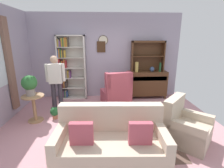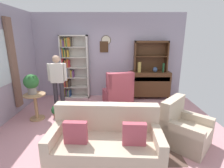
{
  "view_description": "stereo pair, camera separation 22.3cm",
  "coord_description": "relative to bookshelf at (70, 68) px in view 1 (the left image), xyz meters",
  "views": [
    {
      "loc": [
        -0.11,
        -3.64,
        2.01
      ],
      "look_at": [
        0.1,
        0.2,
        0.95
      ],
      "focal_mm": 26.94,
      "sensor_mm": 36.0,
      "label": 1
    },
    {
      "loc": [
        0.11,
        -3.64,
        2.01
      ],
      "look_at": [
        0.1,
        0.2,
        0.95
      ],
      "focal_mm": 26.94,
      "sensor_mm": 36.0,
      "label": 2
    }
  ],
  "objects": [
    {
      "name": "bookshelf",
      "position": [
        0.0,
        0.0,
        0.0
      ],
      "size": [
        0.9,
        0.3,
        2.1
      ],
      "color": "silver",
      "rests_on": "ground_plane"
    },
    {
      "name": "ground_plane",
      "position": [
        1.22,
        -1.94,
        -1.07
      ],
      "size": [
        5.4,
        4.6,
        0.02
      ],
      "primitive_type": "cube",
      "color": "#C68C93"
    },
    {
      "name": "armchair_floral",
      "position": [
        2.71,
        -2.7,
        -0.77
      ],
      "size": [
        1.08,
        1.08,
        0.88
      ],
      "color": "beige",
      "rests_on": "ground_plane"
    },
    {
      "name": "book_stack",
      "position": [
        1.4,
        -2.22,
        -0.61
      ],
      "size": [
        0.2,
        0.12,
        0.06
      ],
      "color": "#CC7233",
      "rests_on": "coffee_table"
    },
    {
      "name": "couch_floral",
      "position": [
        1.22,
        -3.14,
        -0.74
      ],
      "size": [
        1.84,
        0.93,
        0.9
      ],
      "color": "beige",
      "rests_on": "ground_plane"
    },
    {
      "name": "potted_plant_large",
      "position": [
        -0.63,
        -1.64,
        -0.1
      ],
      "size": [
        0.36,
        0.36,
        0.49
      ],
      "color": "gray",
      "rests_on": "plant_stand"
    },
    {
      "name": "person_reading",
      "position": [
        -0.18,
        -1.08,
        -0.15
      ],
      "size": [
        0.52,
        0.22,
        1.56
      ],
      "color": "#38333D",
      "rests_on": "ground_plane"
    },
    {
      "name": "area_rug",
      "position": [
        1.42,
        -2.24,
        -1.05
      ],
      "size": [
        2.29,
        2.2,
        0.01
      ],
      "primitive_type": "cube",
      "color": "brown",
      "rests_on": "ground_plane"
    },
    {
      "name": "plant_stand",
      "position": [
        -0.59,
        -1.66,
        -0.65
      ],
      "size": [
        0.52,
        0.52,
        0.67
      ],
      "color": "#A87F56",
      "rests_on": "ground_plane"
    },
    {
      "name": "sideboard_hutch",
      "position": [
        2.61,
        0.03,
        0.5
      ],
      "size": [
        1.1,
        0.26,
        1.0
      ],
      "color": "#4C2D19",
      "rests_on": "sideboard"
    },
    {
      "name": "vase_round",
      "position": [
        2.74,
        -0.15,
        -0.05
      ],
      "size": [
        0.15,
        0.15,
        0.17
      ],
      "primitive_type": "ellipsoid",
      "color": "#33476B",
      "rests_on": "sideboard"
    },
    {
      "name": "bottle_wine",
      "position": [
        3.0,
        -0.17,
        0.01
      ],
      "size": [
        0.07,
        0.07,
        0.3
      ],
      "primitive_type": "cylinder",
      "color": "#194223",
      "rests_on": "sideboard"
    },
    {
      "name": "coffee_table",
      "position": [
        1.47,
        -2.25,
        -0.7
      ],
      "size": [
        0.8,
        0.5,
        0.42
      ],
      "color": "#4C2D19",
      "rests_on": "ground_plane"
    },
    {
      "name": "sideboard",
      "position": [
        2.61,
        -0.08,
        -0.55
      ],
      "size": [
        1.3,
        0.45,
        0.92
      ],
      "color": "#4C2D19",
      "rests_on": "ground_plane"
    },
    {
      "name": "potted_plant_small",
      "position": [
        -0.14,
        -1.57,
        -0.88
      ],
      "size": [
        0.22,
        0.22,
        0.3
      ],
      "color": "#AD6B4C",
      "rests_on": "ground_plane"
    },
    {
      "name": "wingback_chair",
      "position": [
        1.52,
        -0.7,
        -0.67
      ],
      "size": [
        0.97,
        0.98,
        1.05
      ],
      "color": "#B74C5B",
      "rests_on": "ground_plane"
    },
    {
      "name": "wall_back",
      "position": [
        1.21,
        0.19,
        0.35
      ],
      "size": [
        5.0,
        0.09,
        2.8
      ],
      "color": "#A399AD",
      "rests_on": "ground_plane"
    },
    {
      "name": "vase_tall",
      "position": [
        2.22,
        -0.16,
        0.03
      ],
      "size": [
        0.11,
        0.11,
        0.33
      ],
      "primitive_type": "cylinder",
      "color": "tan",
      "rests_on": "sideboard"
    }
  ]
}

